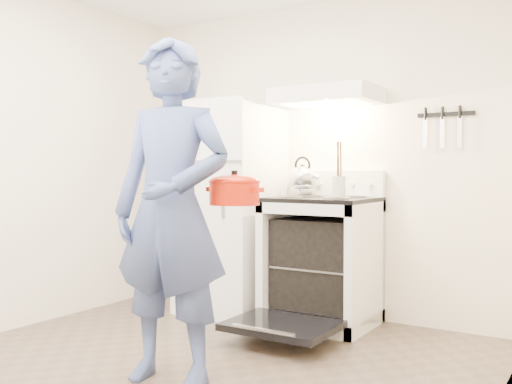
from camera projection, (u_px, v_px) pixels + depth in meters
floor at (167, 378)px, 3.15m from camera, size 3.60×3.60×0.00m
back_wall at (314, 158)px, 4.63m from camera, size 3.20×0.02×2.50m
refrigerator at (231, 207)px, 4.65m from camera, size 0.70×0.70×1.70m
stove_body at (322, 263)px, 4.26m from camera, size 0.76×0.65×0.92m
cooktop at (322, 200)px, 4.24m from camera, size 0.76×0.65×0.03m
backsplash at (338, 183)px, 4.48m from camera, size 0.76×0.07×0.20m
oven_door at (282, 325)px, 3.76m from camera, size 0.70×0.54×0.04m
oven_rack at (322, 266)px, 4.26m from camera, size 0.60×0.52×0.01m
range_hood at (327, 96)px, 4.28m from camera, size 0.76×0.50×0.12m
knife_strip at (446, 114)px, 4.04m from camera, size 0.40×0.02×0.03m
pizza_stone at (323, 265)px, 4.18m from camera, size 0.30×0.30×0.02m
tea_kettle at (302, 177)px, 4.47m from camera, size 0.25×0.21×0.31m
utensil_jar at (339, 186)px, 3.91m from camera, size 0.11×0.11×0.13m
person at (171, 211)px, 3.07m from camera, size 0.75×0.57×1.86m
dutch_oven at (234, 193)px, 3.09m from camera, size 0.34×0.27×0.23m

